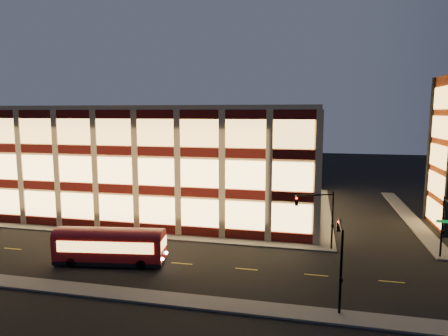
# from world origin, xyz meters

# --- Properties ---
(ground) EXTENTS (200.00, 200.00, 0.00)m
(ground) POSITION_xyz_m (0.00, 0.00, 0.00)
(ground) COLOR black
(ground) RESTS_ON ground
(sidewalk_office_south) EXTENTS (54.00, 2.00, 0.15)m
(sidewalk_office_south) POSITION_xyz_m (-3.00, 1.00, 0.07)
(sidewalk_office_south) COLOR #514F4C
(sidewalk_office_south) RESTS_ON ground
(sidewalk_office_east) EXTENTS (2.00, 30.00, 0.15)m
(sidewalk_office_east) POSITION_xyz_m (23.00, 17.00, 0.07)
(sidewalk_office_east) COLOR #514F4C
(sidewalk_office_east) RESTS_ON ground
(sidewalk_tower_west) EXTENTS (2.00, 30.00, 0.15)m
(sidewalk_tower_west) POSITION_xyz_m (34.00, 17.00, 0.07)
(sidewalk_tower_west) COLOR #514F4C
(sidewalk_tower_west) RESTS_ON ground
(sidewalk_near) EXTENTS (100.00, 2.00, 0.15)m
(sidewalk_near) POSITION_xyz_m (0.00, -13.00, 0.07)
(sidewalk_near) COLOR #514F4C
(sidewalk_near) RESTS_ON ground
(office_building) EXTENTS (50.45, 30.45, 14.50)m
(office_building) POSITION_xyz_m (-2.91, 16.91, 7.25)
(office_building) COLOR tan
(office_building) RESTS_ON ground
(traffic_signal_far) EXTENTS (3.79, 1.87, 6.00)m
(traffic_signal_far) POSITION_xyz_m (22.21, 0.24, 4.11)
(traffic_signal_far) COLOR black
(traffic_signal_far) RESTS_ON ground
(traffic_signal_right) EXTENTS (1.20, 4.37, 6.00)m
(traffic_signal_right) POSITION_xyz_m (33.50, -0.62, 4.10)
(traffic_signal_right) COLOR black
(traffic_signal_right) RESTS_ON ground
(traffic_signal_near) EXTENTS (0.32, 4.45, 6.00)m
(traffic_signal_near) POSITION_xyz_m (23.50, -11.03, 4.13)
(traffic_signal_near) COLOR black
(traffic_signal_near) RESTS_ON ground
(trolley_bus) EXTENTS (10.16, 3.88, 3.35)m
(trolley_bus) POSITION_xyz_m (3.67, -7.46, 1.86)
(trolley_bus) COLOR #90070B
(trolley_bus) RESTS_ON ground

